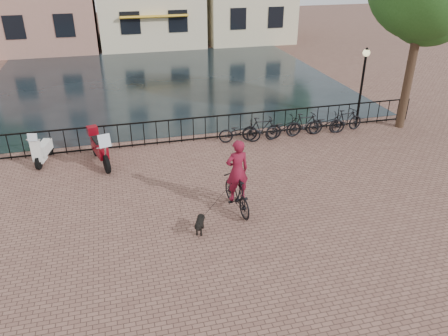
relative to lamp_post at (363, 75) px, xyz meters
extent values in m
plane|color=brown|center=(-7.20, -7.60, -2.38)|extent=(100.00, 100.00, 0.00)
plane|color=black|center=(-7.20, 9.70, -2.38)|extent=(20.00, 20.00, 0.00)
cube|color=black|center=(-7.20, 0.40, -1.38)|extent=(20.00, 0.05, 0.05)
cube|color=black|center=(-7.20, 0.40, -2.30)|extent=(20.00, 0.05, 0.05)
cube|color=gold|center=(-6.70, 17.70, 0.22)|extent=(5.00, 0.60, 0.15)
cylinder|color=black|center=(2.00, -0.30, 0.42)|extent=(0.36, 0.36, 5.60)
cylinder|color=black|center=(4.80, 19.40, 0.60)|extent=(0.36, 0.36, 5.95)
cylinder|color=black|center=(0.00, 0.00, -0.78)|extent=(0.10, 0.10, 3.20)
sphere|color=beige|center=(0.00, 0.00, 0.92)|extent=(0.30, 0.30, 0.30)
imported|color=black|center=(-6.93, -5.11, -1.79)|extent=(0.78, 2.01, 1.18)
imported|color=maroon|center=(-6.93, -5.11, -0.85)|extent=(0.90, 0.65, 2.30)
imported|color=black|center=(-5.40, -0.20, -1.93)|extent=(1.79, 0.88, 0.90)
imported|color=black|center=(-4.45, -0.20, -1.88)|extent=(1.70, 0.60, 1.00)
imported|color=black|center=(-3.50, -0.20, -1.93)|extent=(1.79, 0.87, 0.90)
imported|color=black|center=(-2.55, -0.20, -1.88)|extent=(1.67, 0.48, 1.00)
imported|color=black|center=(-1.60, -0.20, -1.93)|extent=(1.77, 0.78, 0.90)
imported|color=black|center=(-0.65, -0.20, -1.88)|extent=(1.72, 0.73, 1.00)
camera|label=1|loc=(-10.14, -15.97, 4.79)|focal=35.00mm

